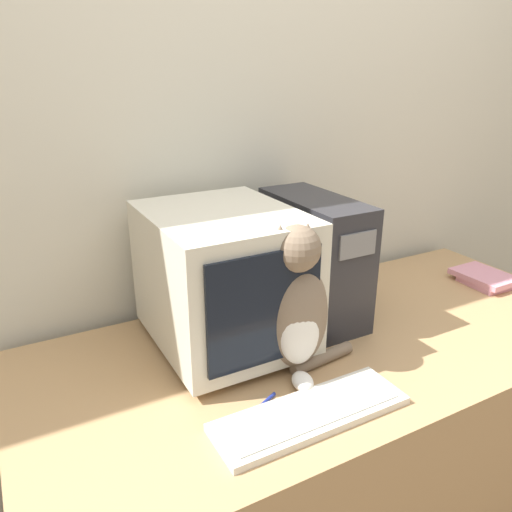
{
  "coord_description": "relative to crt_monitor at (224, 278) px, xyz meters",
  "views": [
    {
      "loc": [
        -0.82,
        -0.61,
        1.49
      ],
      "look_at": [
        -0.24,
        0.45,
        1.03
      ],
      "focal_mm": 35.0,
      "sensor_mm": 36.0,
      "label": 1
    }
  ],
  "objects": [
    {
      "name": "book_stack",
      "position": [
        1.02,
        -0.08,
        -0.18
      ],
      "size": [
        0.16,
        0.21,
        0.04
      ],
      "color": "pink",
      "rests_on": "desk"
    },
    {
      "name": "keyboard",
      "position": [
        0.03,
        -0.39,
        -0.19
      ],
      "size": [
        0.46,
        0.15,
        0.02
      ],
      "color": "silver",
      "rests_on": "desk"
    },
    {
      "name": "pen",
      "position": [
        -0.07,
        -0.31,
        -0.2
      ],
      "size": [
        0.14,
        0.07,
        0.01
      ],
      "color": "navy",
      "rests_on": "desk"
    },
    {
      "name": "crt_monitor",
      "position": [
        0.0,
        0.0,
        0.0
      ],
      "size": [
        0.38,
        0.47,
        0.39
      ],
      "color": "beige",
      "rests_on": "desk"
    },
    {
      "name": "desk",
      "position": [
        0.29,
        -0.14,
        -0.57
      ],
      "size": [
        1.79,
        0.8,
        0.74
      ],
      "color": "tan",
      "rests_on": "ground_plane"
    },
    {
      "name": "computer_tower",
      "position": [
        0.32,
        0.03,
        -0.01
      ],
      "size": [
        0.17,
        0.4,
        0.38
      ],
      "color": "#28282D",
      "rests_on": "desk"
    },
    {
      "name": "wall_back",
      "position": [
        0.29,
        0.32,
        0.31
      ],
      "size": [
        7.0,
        0.05,
        2.5
      ],
      "color": "beige",
      "rests_on": "ground_plane"
    },
    {
      "name": "cat",
      "position": [
        0.1,
        -0.19,
        -0.03
      ],
      "size": [
        0.29,
        0.26,
        0.4
      ],
      "rotation": [
        0.0,
        0.0,
        -0.28
      ],
      "color": "#7A6651",
      "rests_on": "desk"
    }
  ]
}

